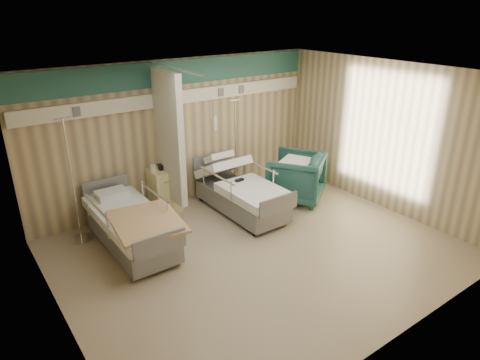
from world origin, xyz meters
The scene contains 13 objects.
ground centered at (0.00, 0.00, 0.00)m, with size 6.00×5.00×0.00m, color gray.
room_walls centered at (-0.03, 0.25, 1.86)m, with size 6.04×5.04×2.82m.
bed_right centered at (0.60, 1.30, 0.32)m, with size 1.00×2.16×0.63m, color white, non-canonical shape.
bed_left centered at (-1.60, 1.30, 0.32)m, with size 1.00×2.16×0.63m, color white, non-canonical shape.
bedside_cabinet centered at (-0.55, 2.20, 0.42)m, with size 0.50×0.48×0.85m, color #EFE895.
visitor_armchair centered at (1.85, 1.14, 0.48)m, with size 1.02×1.05×0.95m, color #1E4C46.
waffle_blanket centered at (1.82, 1.13, 0.99)m, with size 0.64×0.56×0.07m, color white.
iv_stand_right centered at (1.10, 2.21, 0.40)m, with size 0.35×0.35×1.96m.
iv_stand_left centered at (-2.22, 2.04, 0.43)m, with size 0.38×0.38×2.12m.
call_remote centered at (0.59, 1.35, 0.65)m, with size 0.18×0.08×0.04m, color black.
tan_blanket centered at (-1.52, 0.84, 0.65)m, with size 0.98×1.23×0.04m, color tan.
toiletry_bag centered at (-0.53, 2.22, 0.90)m, with size 0.20×0.12×0.11m, color black.
white_cup centered at (-0.74, 2.21, 0.92)m, with size 0.10×0.10×0.14m, color white.
Camera 1 is at (-3.75, -4.66, 3.72)m, focal length 32.00 mm.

